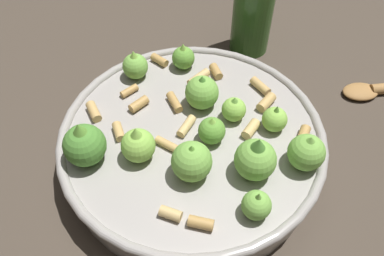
# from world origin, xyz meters

# --- Properties ---
(ground_plane) EXTENTS (2.40, 2.40, 0.00)m
(ground_plane) POSITION_xyz_m (0.00, 0.00, 0.00)
(ground_plane) COLOR #42382D
(cooking_pan) EXTENTS (0.32, 0.32, 0.11)m
(cooking_pan) POSITION_xyz_m (0.00, 0.00, 0.03)
(cooking_pan) COLOR #9E9993
(cooking_pan) RESTS_ON ground
(olive_oil_bottle) EXTENTS (0.06, 0.06, 0.21)m
(olive_oil_bottle) POSITION_xyz_m (-0.22, -0.10, 0.09)
(olive_oil_bottle) COLOR #336023
(olive_oil_bottle) RESTS_ON ground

